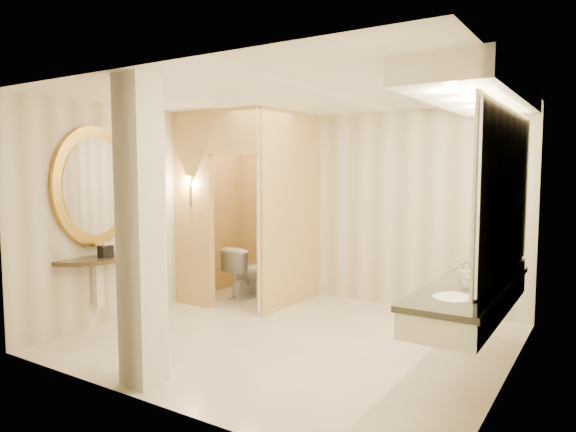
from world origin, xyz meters
TOP-DOWN VIEW (x-y plane):
  - floor at (0.00, 0.00)m, footprint 4.50×4.50m
  - ceiling at (0.00, 0.00)m, footprint 4.50×4.50m
  - wall_back at (0.00, 2.00)m, footprint 4.50×0.02m
  - wall_front at (0.00, -2.00)m, footprint 4.50×0.02m
  - wall_left at (-2.25, 0.00)m, footprint 0.02×4.00m
  - wall_right at (2.25, 0.00)m, footprint 0.02×4.00m
  - toilet_closet at (-1.12, 0.97)m, footprint 1.50×1.55m
  - wall_sconce at (-1.93, 0.43)m, footprint 0.14×0.14m
  - vanity at (1.98, -0.06)m, footprint 0.75×2.43m
  - console_shelf at (-2.21, -0.91)m, footprint 1.10×1.10m
  - pillar at (-0.45, -1.75)m, footprint 0.31×0.31m
  - tissue_box at (-2.01, -0.92)m, footprint 0.15×0.15m
  - toilet at (-1.57, 1.28)m, footprint 0.51×0.79m
  - soap_bottle_a at (1.82, 0.09)m, footprint 0.06×0.06m
  - soap_bottle_b at (1.91, 0.32)m, footprint 0.10×0.10m
  - soap_bottle_c at (1.96, -0.28)m, footprint 0.09×0.09m

SIDE VIEW (x-z plane):
  - floor at x=0.00m, z-range 0.00..0.00m
  - toilet at x=-1.57m, z-range 0.00..0.76m
  - soap_bottle_b at x=1.91m, z-range 0.88..0.98m
  - soap_bottle_a at x=1.82m, z-range 0.88..1.00m
  - tissue_box at x=-2.01m, z-range 0.88..1.01m
  - soap_bottle_c at x=1.96m, z-range 0.88..1.08m
  - console_shelf at x=-2.21m, z-range 0.35..2.35m
  - wall_back at x=0.00m, z-range 0.00..2.70m
  - wall_front at x=0.00m, z-range 0.00..2.70m
  - wall_left at x=-2.25m, z-range 0.00..2.70m
  - wall_right at x=2.25m, z-range 0.00..2.70m
  - pillar at x=-0.45m, z-range 0.00..2.70m
  - toilet_closet at x=-1.12m, z-range 0.04..2.74m
  - vanity at x=1.98m, z-range 0.58..2.67m
  - wall_sconce at x=-1.93m, z-range 1.52..1.94m
  - ceiling at x=0.00m, z-range 2.70..2.70m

